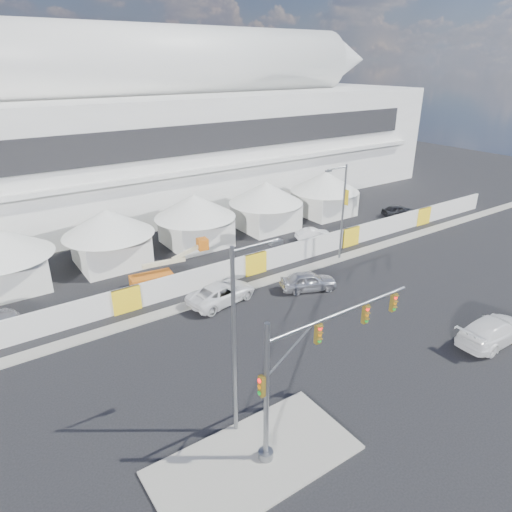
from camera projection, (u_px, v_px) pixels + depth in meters
ground at (309, 382)px, 27.54m from camera, size 160.00×160.00×0.00m
median_island at (255, 460)px, 22.12m from camera, size 10.00×5.00×0.15m
far_curb at (377, 247)px, 47.38m from camera, size 80.00×1.20×0.12m
stadium at (156, 130)px, 59.74m from camera, size 80.00×24.80×21.98m
tent_row at (154, 224)px, 44.72m from camera, size 53.40×8.40×5.40m
hoarding_fence at (255, 263)px, 41.24m from camera, size 70.00×0.25×2.00m
scaffold_tower at (379, 137)px, 76.34m from camera, size 4.40×4.40×12.00m
sedan_silver at (309, 281)px, 38.36m from camera, size 3.57×5.10×1.61m
pickup_curb at (222, 293)px, 36.41m from camera, size 3.66×6.21×1.62m
pickup_near at (493, 330)px, 31.22m from camera, size 2.55×6.17×1.78m
lot_car_a at (313, 234)px, 49.14m from camera, size 2.58×4.07×1.27m
lot_car_b at (398, 210)px, 56.79m from camera, size 2.68×4.26×1.35m
traffic_mast at (299, 373)px, 21.50m from camera, size 9.35×0.74×7.60m
streetlight_median at (239, 330)px, 21.72m from camera, size 2.85×0.29×10.30m
streetlight_curb at (342, 206)px, 42.36m from camera, size 2.75×0.62×9.29m
boom_lift at (159, 274)px, 39.23m from camera, size 7.11×2.04×3.56m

